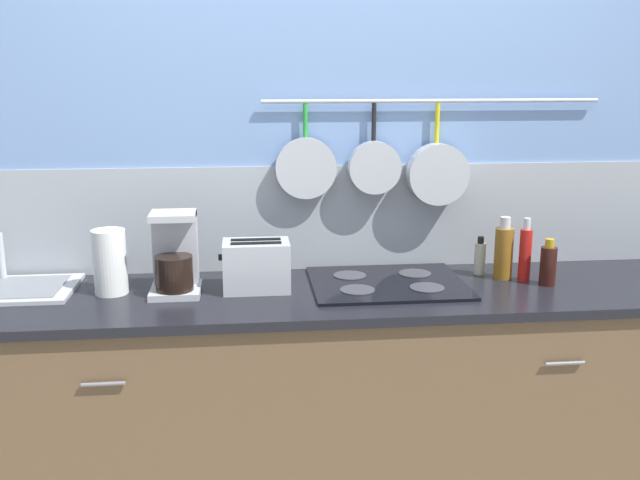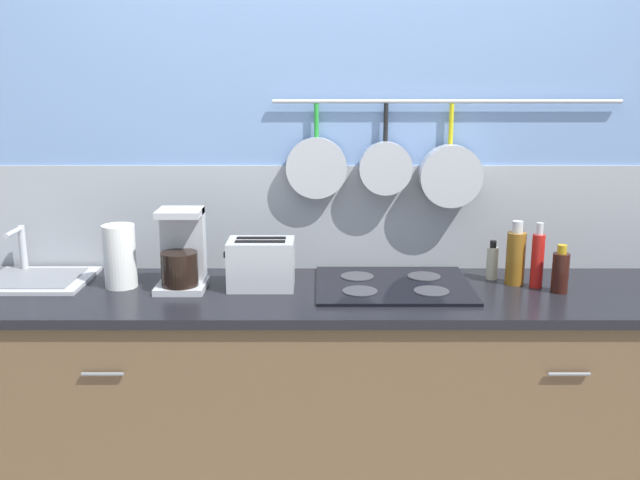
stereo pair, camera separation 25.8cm
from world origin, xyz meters
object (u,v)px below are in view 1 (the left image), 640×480
paper_towel_roll (110,262)px  bottle_dish_soap (548,265)px  bottle_vinegar (525,253)px  bottle_sesame_oil (504,251)px  toaster (256,266)px  coffee_maker (175,259)px  bottle_olive_oil (480,258)px

paper_towel_roll → bottle_dish_soap: 1.63m
bottle_vinegar → bottle_dish_soap: 0.10m
bottle_vinegar → bottle_sesame_oil: bearing=152.1°
toaster → bottle_dish_soap: (1.10, -0.05, -0.01)m
toaster → bottle_vinegar: bearing=0.6°
coffee_maker → toaster: size_ratio=1.15×
coffee_maker → bottle_olive_oil: (1.18, 0.11, -0.06)m
bottle_sesame_oil → bottle_dish_soap: bearing=-36.8°
coffee_maker → bottle_dish_soap: 1.39m
toaster → bottle_vinegar: (1.03, 0.01, 0.02)m
bottle_vinegar → bottle_dish_soap: size_ratio=1.38×
coffee_maker → bottle_olive_oil: 1.19m
bottle_vinegar → paper_towel_roll: bearing=179.9°
coffee_maker → toaster: 0.30m
paper_towel_roll → coffee_maker: bearing=-1.7°
bottle_sesame_oil → toaster: bearing=-177.1°
bottle_sesame_oil → bottle_vinegar: size_ratio=0.99×
paper_towel_roll → bottle_vinegar: 1.56m
bottle_sesame_oil → bottle_dish_soap: 0.17m
bottle_olive_oil → bottle_sesame_oil: bottle_sesame_oil is taller
paper_towel_roll → bottle_olive_oil: paper_towel_roll is taller
coffee_maker → bottle_vinegar: 1.33m
bottle_sesame_oil → bottle_olive_oil: bearing=135.8°
bottle_olive_oil → bottle_sesame_oil: size_ratio=0.63×
toaster → coffee_maker: bearing=178.8°
paper_towel_roll → toaster: bearing=-1.4°
paper_towel_roll → bottle_dish_soap: paper_towel_roll is taller
paper_towel_roll → bottle_olive_oil: 1.42m
bottle_dish_soap → bottle_sesame_oil: bearing=143.2°
coffee_maker → paper_towel_roll: bearing=178.3°
paper_towel_roll → toaster: paper_towel_roll is taller
paper_towel_roll → toaster: size_ratio=0.91×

